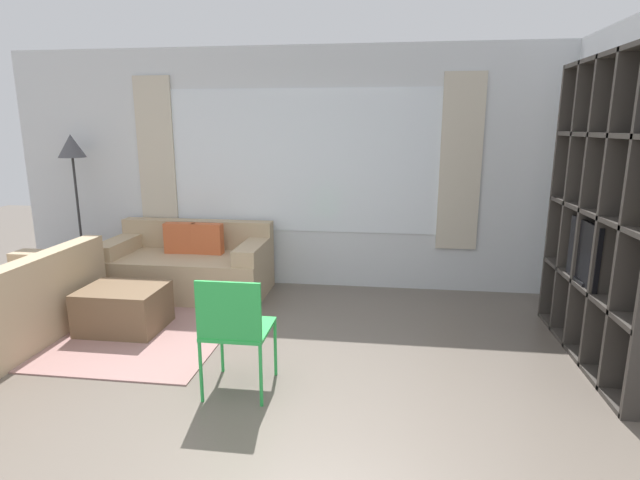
# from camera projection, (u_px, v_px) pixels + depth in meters

# --- Properties ---
(ground_plane) EXTENTS (16.00, 16.00, 0.00)m
(ground_plane) POSITION_uv_depth(u_px,v_px,m) (226.00, 427.00, 3.12)
(ground_plane) COLOR #665B51
(wall_back) EXTENTS (6.89, 0.11, 2.70)m
(wall_back) POSITION_uv_depth(u_px,v_px,m) (303.00, 170.00, 5.69)
(wall_back) COLOR silver
(wall_back) RESTS_ON ground_plane
(wall_right) EXTENTS (0.07, 4.13, 2.70)m
(wall_right) POSITION_uv_depth(u_px,v_px,m) (637.00, 191.00, 3.86)
(wall_right) COLOR silver
(wall_right) RESTS_ON ground_plane
(area_rug) EXTENTS (2.26, 2.06, 0.01)m
(area_rug) POSITION_uv_depth(u_px,v_px,m) (115.00, 323.00, 4.75)
(area_rug) COLOR gray
(area_rug) RESTS_ON ground_plane
(shelving_unit) EXTENTS (0.36, 1.84, 2.37)m
(shelving_unit) POSITION_uv_depth(u_px,v_px,m) (617.00, 216.00, 3.79)
(shelving_unit) COLOR #515660
(shelving_unit) RESTS_ON ground_plane
(couch_main) EXTENTS (1.78, 0.92, 0.79)m
(couch_main) POSITION_uv_depth(u_px,v_px,m) (189.00, 267.00, 5.59)
(couch_main) COLOR tan
(couch_main) RESTS_ON ground_plane
(couch_side) EXTENTS (0.92, 1.75, 0.79)m
(couch_side) POSITION_uv_depth(u_px,v_px,m) (6.00, 309.00, 4.31)
(couch_side) COLOR tan
(couch_side) RESTS_ON ground_plane
(ottoman) EXTENTS (0.71, 0.58, 0.41)m
(ottoman) POSITION_uv_depth(u_px,v_px,m) (124.00, 309.00, 4.58)
(ottoman) COLOR brown
(ottoman) RESTS_ON ground_plane
(floor_lamp) EXTENTS (0.30, 0.30, 1.75)m
(floor_lamp) POSITION_uv_depth(u_px,v_px,m) (73.00, 158.00, 5.70)
(floor_lamp) COLOR black
(floor_lamp) RESTS_ON ground_plane
(folding_chair) EXTENTS (0.44, 0.46, 0.86)m
(folding_chair) POSITION_uv_depth(u_px,v_px,m) (235.00, 325.00, 3.40)
(folding_chair) COLOR green
(folding_chair) RESTS_ON ground_plane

